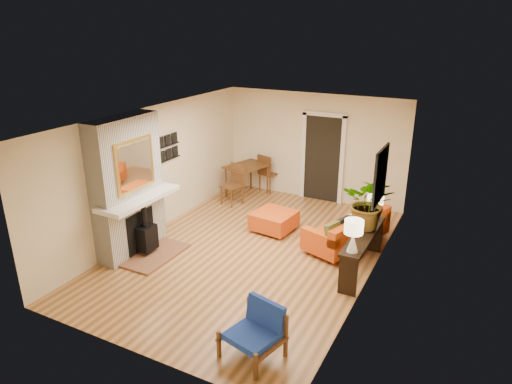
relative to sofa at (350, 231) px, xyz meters
The scene contains 10 objects.
room_shell 2.05m from the sofa, 122.94° to the left, with size 6.50×6.50×6.50m.
fireplace 4.27m from the sofa, 149.83° to the right, with size 1.09×1.68×2.60m.
sofa is the anchor object (origin of this frame).
ottoman 1.62m from the sofa, behind, with size 0.89×0.89×0.41m.
blue_chair 3.60m from the sofa, 93.01° to the right, with size 0.83×0.82×0.72m.
dining_table 3.41m from the sofa, 153.57° to the left, with size 1.11×1.86×0.98m.
console_table 1.01m from the sofa, 61.41° to the right, with size 0.34×1.85×0.72m.
lamp_near 1.81m from the sofa, 73.54° to the right, with size 0.30×0.30×0.54m.
lamp_far 0.89m from the sofa, 20.32° to the right, with size 0.30×0.30×0.54m.
houseplant 1.16m from the sofa, 52.69° to the right, with size 0.87×0.75×0.96m, color #1E5919.
Camera 1 is at (3.67, -6.91, 4.13)m, focal length 32.00 mm.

